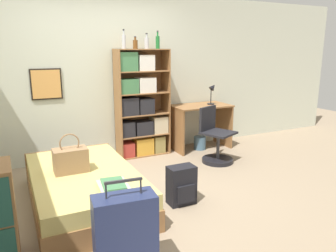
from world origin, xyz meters
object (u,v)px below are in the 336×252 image
object	(u,v)px
waste_bin	(200,143)
bottle_blue	(158,42)
bottle_green	(124,41)
suitcase	(125,235)
desk_lamp	(213,90)
bottle_clear	(147,43)
bookcase	(140,108)
desk_chair	(216,145)
bed	(84,187)
book_stack_on_bed	(113,185)
handbag	(71,160)
desk	(200,119)
bottle_brown	(135,44)
backpack	(182,185)

from	to	relation	value
waste_bin	bottle_blue	bearing A→B (deg)	164.25
bottle_green	bottle_blue	xyz separation A→B (m)	(0.58, 0.02, -0.00)
suitcase	desk_lamp	size ratio (longest dim) A/B	2.08
bottle_clear	bookcase	bearing A→B (deg)	-161.74
bookcase	desk_chair	world-z (taller)	bookcase
bed	book_stack_on_bed	bearing A→B (deg)	-75.12
handbag	suitcase	xyz separation A→B (m)	(0.15, -1.38, -0.21)
desk_lamp	bookcase	bearing A→B (deg)	174.45
bottle_blue	desk_lamp	bearing A→B (deg)	-8.80
book_stack_on_bed	desk_chair	bearing A→B (deg)	29.87
handbag	desk	size ratio (longest dim) A/B	0.44
bottle_green	bottle_brown	xyz separation A→B (m)	(0.19, 0.02, -0.04)
handbag	desk_chair	bearing A→B (deg)	12.43
bookcase	waste_bin	bearing A→B (deg)	-9.58
bookcase	bottle_blue	world-z (taller)	bottle_blue
handbag	bottle_clear	xyz separation A→B (m)	(1.51, 1.39, 1.29)
bottle_brown	desk_chair	world-z (taller)	bottle_brown
bookcase	bottle_clear	bearing A→B (deg)	18.26
book_stack_on_bed	bottle_blue	xyz separation A→B (m)	(1.40, 2.00, 1.41)
desk_chair	backpack	distance (m)	1.55
handbag	desk_chair	size ratio (longest dim) A/B	0.51
handbag	bottle_brown	bearing A→B (deg)	46.26
bottle_green	book_stack_on_bed	bearing A→B (deg)	-112.57
suitcase	bottle_green	world-z (taller)	bottle_green
bookcase	bottle_clear	size ratio (longest dim) A/B	7.15
bottle_green	desk_chair	xyz separation A→B (m)	(1.16, -0.84, -1.57)
bottle_clear	waste_bin	size ratio (longest dim) A/B	1.05
bottle_clear	desk_chair	xyz separation A→B (m)	(0.77, -0.89, -1.55)
bottle_green	bottle_clear	xyz separation A→B (m)	(0.40, 0.05, -0.02)
waste_bin	handbag	bearing A→B (deg)	-154.10
handbag	desk_lamp	distance (m)	2.97
bookcase	bottle_blue	distance (m)	1.09
desk_lamp	bottle_clear	bearing A→B (deg)	171.20
book_stack_on_bed	bottle_green	distance (m)	2.57
handbag	bottle_green	distance (m)	2.18
bed	backpack	distance (m)	1.12
desk_chair	bottle_blue	bearing A→B (deg)	124.11
handbag	desk	world-z (taller)	handbag
bed	bottle_clear	distance (m)	2.56
bottle_green	handbag	bearing A→B (deg)	-129.64
bed	book_stack_on_bed	distance (m)	0.69
bed	bottle_brown	distance (m)	2.42
suitcase	bottle_blue	size ratio (longest dim) A/B	2.81
bookcase	bottle_green	bearing A→B (deg)	179.46
handbag	bottle_brown	xyz separation A→B (m)	(1.31, 1.37, 1.27)
suitcase	bottle_blue	bearing A→B (deg)	60.82
bed	bottle_green	size ratio (longest dim) A/B	6.63
handbag	backpack	size ratio (longest dim) A/B	0.99
bottle_clear	backpack	world-z (taller)	bottle_clear
bookcase	backpack	distance (m)	1.97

